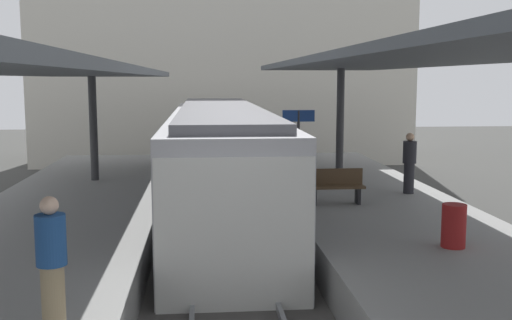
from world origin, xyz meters
The scene contains 15 objects.
ground_plane centered at (0.00, 0.00, 0.00)m, with size 80.00×80.00×0.00m, color #383835.
platform_left centered at (-3.80, 0.00, 0.50)m, with size 4.40×28.00×1.00m, color gray.
platform_right centered at (3.80, 0.00, 0.50)m, with size 4.40×28.00×1.00m, color gray.
track_ballast centered at (0.00, 0.00, 0.10)m, with size 3.20×28.00×0.20m, color #423F3D.
rail_near_side centered at (-0.72, 0.00, 0.27)m, with size 0.08×28.00×0.14m, color slate.
rail_far_side centered at (0.72, 0.00, 0.27)m, with size 0.08×28.00×0.14m, color slate.
commuter_train centered at (0.00, 6.32, 1.73)m, with size 2.78×15.27×3.10m.
canopy_left centered at (-3.80, 1.40, 4.19)m, with size 4.18×21.00×3.32m.
canopy_right centered at (3.80, 1.40, 4.43)m, with size 4.18×21.00×3.56m.
platform_bench centered at (2.75, 3.53, 1.46)m, with size 1.40×0.41×0.86m.
platform_sign centered at (2.16, 5.70, 2.62)m, with size 0.90×0.08×2.21m.
litter_bin centered at (4.04, -0.55, 1.40)m, with size 0.44×0.44×0.80m, color maroon.
passenger_near_bench centered at (5.02, 4.70, 1.85)m, with size 0.36×0.36×1.64m.
passenger_far_end centered at (-2.32, -3.87, 1.88)m, with size 0.36×0.36×1.70m.
station_building_backdrop centered at (0.59, 20.00, 5.50)m, with size 18.00×6.00×11.00m, color beige.
Camera 1 is at (-0.52, -11.06, 4.05)m, focal length 42.73 mm.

